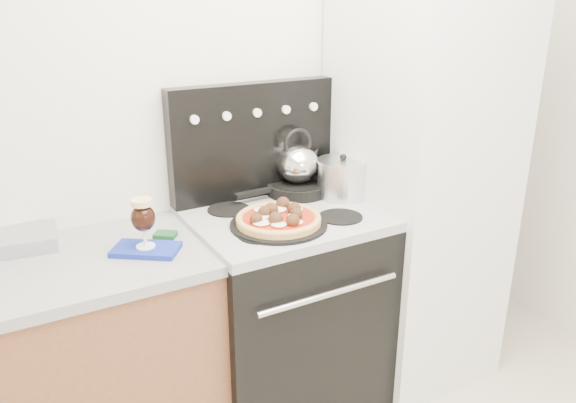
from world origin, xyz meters
TOP-DOWN VIEW (x-y plane):
  - room_shell at (0.00, 0.29)m, footprint 3.52×3.01m
  - base_cabinet at (-1.02, 1.20)m, footprint 1.45×0.60m
  - stove_body at (0.08, 1.18)m, footprint 0.76×0.65m
  - cooktop at (0.08, 1.18)m, footprint 0.76×0.65m
  - backguard at (0.08, 1.45)m, footprint 0.76×0.08m
  - fridge at (0.78, 1.15)m, footprint 0.64×0.68m
  - foil_sheet at (-0.91, 1.40)m, footprint 0.30×0.23m
  - oven_mitt at (-0.51, 1.14)m, footprint 0.27×0.24m
  - beer_glass at (-0.51, 1.14)m, footprint 0.09×0.09m
  - pizza_pan at (-0.00, 1.07)m, footprint 0.39×0.39m
  - pizza at (-0.00, 1.07)m, footprint 0.35×0.35m
  - skillet at (0.26, 1.37)m, footprint 0.30×0.30m
  - tea_kettle at (0.26, 1.37)m, footprint 0.23×0.23m
  - stock_pot at (0.41, 1.23)m, footprint 0.27×0.27m

SIDE VIEW (x-z plane):
  - base_cabinet at x=-1.02m, z-range 0.00..0.86m
  - stove_body at x=0.08m, z-range 0.00..0.88m
  - cooktop at x=0.08m, z-range 0.88..0.92m
  - oven_mitt at x=-0.51m, z-range 0.90..0.92m
  - pizza_pan at x=0.00m, z-range 0.92..0.93m
  - foil_sheet at x=-0.91m, z-range 0.90..0.96m
  - skillet at x=0.26m, z-range 0.92..0.97m
  - fridge at x=0.78m, z-range 0.00..1.90m
  - pizza at x=0.00m, z-range 0.93..0.98m
  - stock_pot at x=0.41m, z-range 0.92..1.08m
  - beer_glass at x=-0.51m, z-range 0.92..1.11m
  - tea_kettle at x=0.26m, z-range 0.97..1.18m
  - backguard at x=0.08m, z-range 0.92..1.42m
  - room_shell at x=0.00m, z-range -0.01..2.51m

